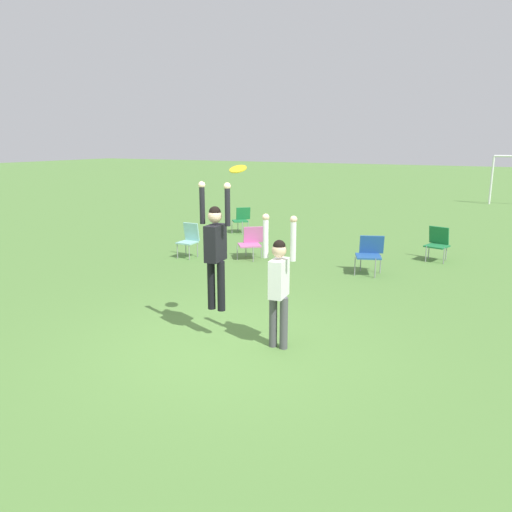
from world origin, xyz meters
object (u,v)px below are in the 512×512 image
Objects in this scene: frisbee at (238,169)px; camping_chair_2 at (370,252)px; camping_chair_4 at (241,218)px; person_jumping at (215,245)px; camping_chair_3 at (189,238)px; camping_chair_5 at (438,242)px; person_defending at (279,280)px; camping_chair_0 at (251,241)px.

frisbee reaches higher than camping_chair_2.
person_jumping is at bearing 77.27° from camping_chair_4.
frisbee is at bearing 79.45° from camping_chair_4.
camping_chair_3 is 6.44m from camping_chair_5.
camping_chair_5 is (1.98, 6.82, -2.12)m from frisbee.
camping_chair_5 is at bearing 73.78° from frisbee.
person_defending is 9.61m from camping_chair_4.
person_jumping reaches higher than camping_chair_5.
camping_chair_2 is at bearing 80.55° from frisbee.
camping_chair_0 is at bearing -153.57° from person_defending.
camping_chair_3 is at bearing 133.05° from frisbee.
camping_chair_2 is 4.70m from camping_chair_3.
camping_chair_5 is at bearing -156.12° from camping_chair_3.
person_jumping is 1.11m from person_defending.
camping_chair_5 is at bearing 164.07° from person_defending.
person_jumping is 7.51× the size of frisbee.
person_jumping is 5.56m from camping_chair_0.
person_jumping is at bearing 57.42° from camping_chair_2.
camping_chair_4 is (-5.22, 3.22, -0.02)m from camping_chair_2.
camping_chair_4 is at bearing -153.13° from person_defending.
frisbee is 0.30× the size of camping_chair_5.
camping_chair_2 is at bearing 108.59° from camping_chair_4.
camping_chair_4 is at bearing 21.19° from person_jumping.
camping_chair_3 is at bearing 58.62° from camping_chair_4.
person_defending is at bearing -90.00° from person_jumping.
person_defending reaches higher than camping_chair_0.
camping_chair_0 is (-2.10, 5.04, -1.03)m from person_jumping.
camping_chair_0 is 3.16m from camping_chair_2.
person_defending is 2.35× the size of camping_chair_0.
camping_chair_3 is (-1.51, -0.66, 0.06)m from camping_chair_0.
camping_chair_5 is (1.20, 2.10, -0.02)m from camping_chair_2.
camping_chair_0 is 4.80m from camping_chair_5.
camping_chair_0 is at bearing -157.04° from camping_chair_3.
person_defending is 7.64× the size of frisbee.
person_jumping is 5.76m from camping_chair_3.
person_jumping reaches higher than camping_chair_2.
camping_chair_5 is at bearing -23.53° from person_jumping.
camping_chair_0 is 3.75m from camping_chair_4.
camping_chair_3 is at bearing -13.59° from camping_chair_2.
camping_chair_0 is 1.02× the size of camping_chair_4.
camping_chair_0 is at bearing 16.82° from person_jumping.
camping_chair_2 is 1.04× the size of camping_chair_4.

